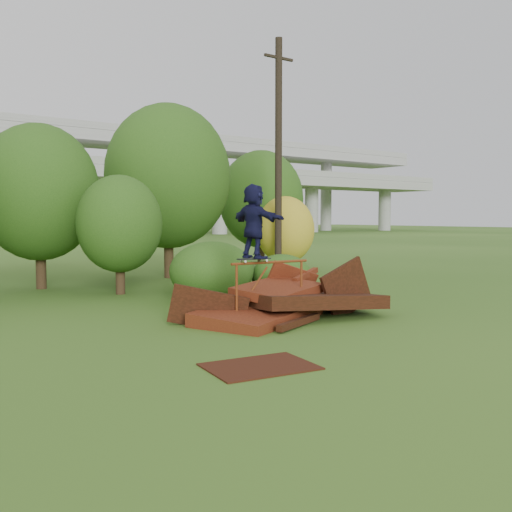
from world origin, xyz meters
TOP-DOWN VIEW (x-y plane):
  - ground at (0.00, 0.00)m, footprint 240.00×240.00m
  - scrap_pile at (-0.13, 1.63)m, footprint 5.59×3.24m
  - grind_rail at (-0.68, 1.57)m, footprint 2.23×0.24m
  - skateboard at (-1.15, 1.61)m, footprint 0.87×0.30m
  - skater at (-1.15, 1.61)m, footprint 0.67×1.72m
  - flat_plate at (-3.56, -1.80)m, footprint 2.02×1.58m
  - tree_1 at (-3.40, 11.40)m, footprint 4.23×4.23m
  - tree_2 at (-1.69, 8.38)m, footprint 2.82×2.82m
  - tree_3 at (2.03, 11.94)m, footprint 5.25×5.25m
  - tree_4 at (6.22, 9.30)m, footprint 2.51×2.51m
  - tree_5 at (7.60, 12.81)m, footprint 4.15×4.15m
  - shrub_left at (-0.06, 5.24)m, footprint 2.66×2.46m
  - shrub_right at (2.04, 4.44)m, footprint 1.98×1.82m
  - utility_pole at (5.00, 8.26)m, footprint 1.40×0.28m

SIDE VIEW (x-z plane):
  - ground at x=0.00m, z-range 0.00..0.00m
  - flat_plate at x=-3.56m, z-range 0.00..0.03m
  - scrap_pile at x=-0.13m, z-range -0.53..1.29m
  - shrub_right at x=2.04m, z-range 0.00..1.41m
  - shrub_left at x=-0.06m, z-range 0.00..1.84m
  - grind_rail at x=-0.68m, z-range 0.32..1.82m
  - skateboard at x=-1.15m, z-range 1.52..1.61m
  - tree_4 at x=6.22m, z-range 0.28..3.75m
  - tree_2 at x=-1.69m, z-range 0.36..4.34m
  - skater at x=-1.15m, z-range 1.58..3.39m
  - tree_5 at x=7.60m, z-range 0.52..6.35m
  - tree_1 at x=-3.40m, z-range 0.50..6.39m
  - tree_3 at x=2.03m, z-range 0.62..7.90m
  - utility_pole at x=5.00m, z-range 0.07..9.67m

